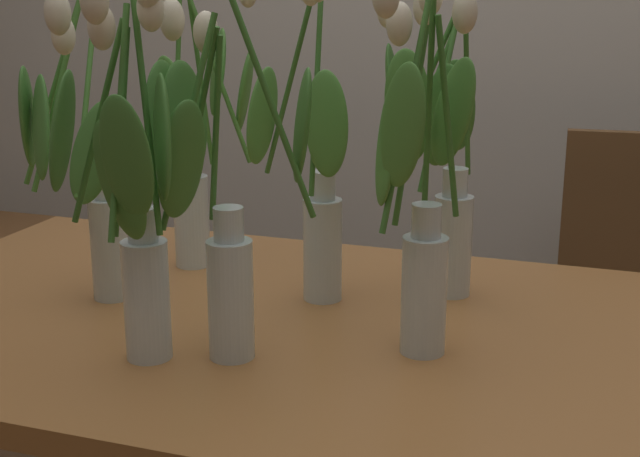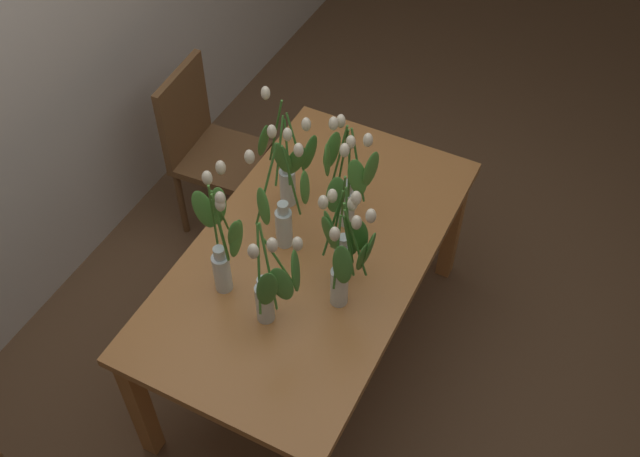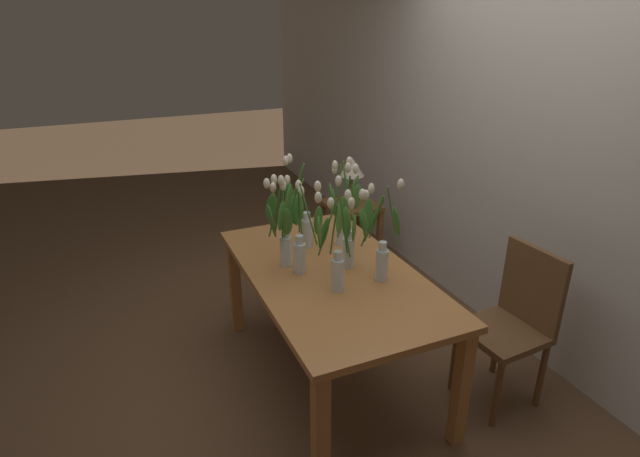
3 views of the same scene
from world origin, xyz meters
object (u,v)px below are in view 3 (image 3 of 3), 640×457
(tulip_vase_0, at_px, (378,240))
(dining_chair, at_px, (515,318))
(pillar_candle, at_px, (350,204))
(dining_table, at_px, (331,285))
(tulip_vase_1, at_px, (346,237))
(tulip_vase_4, at_px, (337,249))
(side_table, at_px, (351,216))
(table_lamp, at_px, (352,168))
(tulip_vase_3, at_px, (299,233))
(tulip_vase_2, at_px, (342,210))
(tulip_vase_6, at_px, (299,216))
(tulip_vase_5, at_px, (280,230))

(tulip_vase_0, relative_size, dining_chair, 0.62)
(pillar_candle, bearing_deg, tulip_vase_0, -21.68)
(tulip_vase_0, bearing_deg, dining_table, -131.70)
(tulip_vase_0, distance_m, pillar_candle, 1.64)
(tulip_vase_1, relative_size, tulip_vase_4, 1.06)
(dining_chair, height_order, pillar_candle, dining_chair)
(dining_table, distance_m, side_table, 1.65)
(tulip_vase_1, bearing_deg, table_lamp, 151.95)
(table_lamp, bearing_deg, tulip_vase_4, -29.29)
(tulip_vase_3, bearing_deg, pillar_candle, 142.46)
(tulip_vase_2, distance_m, tulip_vase_6, 0.27)
(tulip_vase_0, relative_size, tulip_vase_5, 1.02)
(table_lamp, bearing_deg, tulip_vase_6, -40.26)
(tulip_vase_5, bearing_deg, tulip_vase_6, 136.86)
(tulip_vase_5, bearing_deg, tulip_vase_0, 51.48)
(tulip_vase_0, bearing_deg, dining_chair, 61.48)
(tulip_vase_2, bearing_deg, tulip_vase_4, -28.72)
(tulip_vase_0, relative_size, tulip_vase_2, 1.00)
(tulip_vase_4, relative_size, pillar_candle, 7.38)
(dining_table, distance_m, pillar_candle, 1.53)
(tulip_vase_5, relative_size, pillar_candle, 7.54)
(dining_table, distance_m, tulip_vase_4, 0.39)
(dining_table, height_order, dining_chair, dining_chair)
(tulip_vase_0, distance_m, tulip_vase_6, 0.60)
(tulip_vase_6, bearing_deg, tulip_vase_3, -21.59)
(tulip_vase_3, xyz_separation_m, dining_chair, (0.62, 1.05, -0.45))
(tulip_vase_5, relative_size, dining_chair, 0.61)
(side_table, height_order, table_lamp, table_lamp)
(tulip_vase_6, bearing_deg, tulip_vase_1, 22.64)
(tulip_vase_1, bearing_deg, dining_chair, 53.63)
(tulip_vase_1, height_order, pillar_candle, tulip_vase_1)
(table_lamp, bearing_deg, dining_chair, 0.58)
(tulip_vase_3, relative_size, tulip_vase_5, 1.01)
(tulip_vase_1, relative_size, table_lamp, 1.48)
(dining_table, xyz_separation_m, tulip_vase_2, (-0.30, 0.21, 0.33))
(dining_table, bearing_deg, tulip_vase_5, -125.67)
(tulip_vase_2, relative_size, dining_chair, 0.62)
(tulip_vase_2, xyz_separation_m, side_table, (-1.11, 0.63, -0.55))
(tulip_vase_0, xyz_separation_m, tulip_vase_1, (-0.20, -0.09, -0.05))
(tulip_vase_5, height_order, pillar_candle, tulip_vase_5)
(side_table, bearing_deg, dining_chair, 1.18)
(tulip_vase_2, relative_size, tulip_vase_4, 1.04)
(tulip_vase_6, bearing_deg, tulip_vase_4, -1.70)
(dining_table, bearing_deg, tulip_vase_1, 103.60)
(tulip_vase_3, xyz_separation_m, side_table, (-1.33, 1.01, -0.55))
(tulip_vase_0, height_order, table_lamp, tulip_vase_0)
(tulip_vase_3, height_order, dining_chair, tulip_vase_3)
(table_lamp, bearing_deg, dining_table, -30.79)
(tulip_vase_2, xyz_separation_m, dining_chair, (0.84, 0.67, -0.45))
(tulip_vase_6, bearing_deg, dining_table, 6.42)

